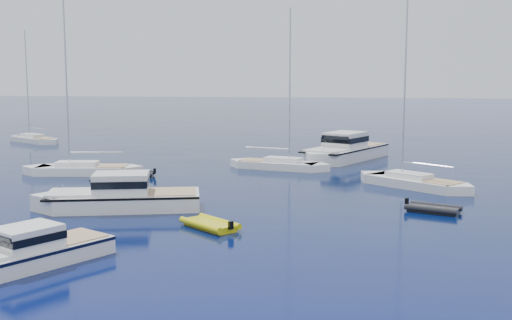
% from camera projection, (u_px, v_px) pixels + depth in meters
% --- Properties ---
extents(ground, '(400.00, 400.00, 0.00)m').
position_uv_depth(ground, '(155.00, 290.00, 26.49)').
color(ground, navy).
rests_on(ground, ground).
extents(motor_cruiser_left, '(7.07, 9.31, 2.40)m').
position_uv_depth(motor_cruiser_left, '(25.00, 267.00, 29.63)').
color(motor_cruiser_left, silver).
rests_on(motor_cruiser_left, ground).
extents(motor_cruiser_centre, '(12.16, 6.31, 3.06)m').
position_uv_depth(motor_cruiser_centre, '(118.00, 209.00, 42.01)').
color(motor_cruiser_centre, silver).
rests_on(motor_cruiser_centre, ground).
extents(motor_cruiser_distant, '(10.09, 14.07, 3.59)m').
position_uv_depth(motor_cruiser_distant, '(344.00, 160.00, 65.44)').
color(motor_cruiser_distant, silver).
rests_on(motor_cruiser_distant, ground).
extents(sailboat_mid_r, '(10.05, 8.95, 15.75)m').
position_uv_depth(sailboat_mid_r, '(413.00, 187.00, 50.04)').
color(sailboat_mid_r, white).
rests_on(sailboat_mid_r, ground).
extents(sailboat_mid_l, '(11.37, 4.40, 16.28)m').
position_uv_depth(sailboat_mid_l, '(83.00, 174.00, 56.36)').
color(sailboat_mid_l, white).
rests_on(sailboat_mid_l, ground).
extents(sailboat_centre, '(10.60, 5.16, 15.08)m').
position_uv_depth(sailboat_centre, '(279.00, 169.00, 59.52)').
color(sailboat_centre, white).
rests_on(sailboat_centre, ground).
extents(sailboat_far_l, '(9.82, 7.33, 14.58)m').
position_uv_depth(sailboat_far_l, '(34.00, 142.00, 81.81)').
color(sailboat_far_l, white).
rests_on(sailboat_far_l, ground).
extents(tender_yellow, '(4.29, 4.13, 0.95)m').
position_uv_depth(tender_yellow, '(210.00, 228.00, 36.97)').
color(tender_yellow, '#CBC50B').
rests_on(tender_yellow, ground).
extents(tender_grey_near, '(3.96, 3.14, 0.95)m').
position_uv_depth(tender_grey_near, '(433.00, 212.00, 41.14)').
color(tender_grey_near, black).
rests_on(tender_grey_near, ground).
extents(tender_grey_far, '(3.75, 2.39, 0.95)m').
position_uv_depth(tender_grey_far, '(134.00, 177.00, 54.93)').
color(tender_grey_far, black).
rests_on(tender_grey_far, ground).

